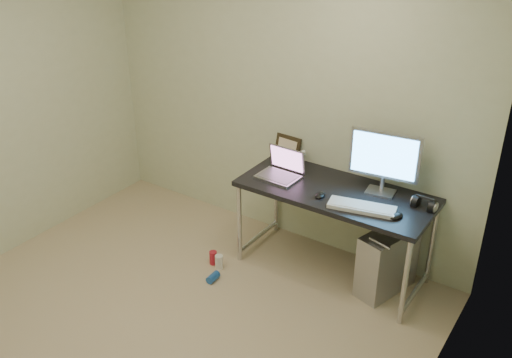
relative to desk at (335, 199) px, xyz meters
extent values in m
plane|color=tan|center=(-0.70, -1.42, -0.67)|extent=(3.50, 3.50, 0.00)
cube|color=beige|center=(-0.70, 0.33, 0.58)|extent=(3.50, 0.02, 2.50)
cube|color=beige|center=(1.05, -1.42, 0.58)|extent=(0.02, 3.50, 2.50)
cube|color=black|center=(0.00, 0.00, 0.06)|extent=(1.49, 0.65, 0.04)
cylinder|color=silver|center=(-0.71, -0.29, -0.31)|extent=(0.04, 0.04, 0.71)
cylinder|color=silver|center=(-0.71, 0.29, -0.31)|extent=(0.04, 0.04, 0.71)
cylinder|color=silver|center=(0.71, -0.29, -0.31)|extent=(0.04, 0.04, 0.71)
cylinder|color=silver|center=(0.71, 0.29, -0.31)|extent=(0.04, 0.04, 0.71)
cylinder|color=silver|center=(-0.71, 0.00, -0.59)|extent=(0.04, 0.57, 0.04)
cylinder|color=silver|center=(0.71, 0.00, -0.59)|extent=(0.04, 0.57, 0.04)
cube|color=#AFB0B4|center=(0.46, 0.02, -0.41)|extent=(0.35, 0.54, 0.52)
cylinder|color=#A3A2A9|center=(0.46, -0.19, -0.13)|extent=(0.18, 0.08, 0.02)
cylinder|color=#A3A2A9|center=(0.46, 0.22, -0.13)|extent=(0.18, 0.08, 0.02)
cylinder|color=black|center=(0.41, 0.28, -0.27)|extent=(0.01, 0.16, 0.69)
cylinder|color=black|center=(0.50, 0.26, -0.29)|extent=(0.02, 0.11, 0.71)
cylinder|color=#AF1C2E|center=(-0.86, -0.46, -0.61)|extent=(0.08, 0.08, 0.12)
cylinder|color=white|center=(-0.78, -0.48, -0.61)|extent=(0.09, 0.09, 0.12)
cylinder|color=#2055AD|center=(-0.72, -0.65, -0.63)|extent=(0.07, 0.12, 0.06)
cube|color=#A3A2A9|center=(-0.47, -0.08, 0.09)|extent=(0.33, 0.24, 0.02)
cube|color=slate|center=(-0.47, -0.08, 0.10)|extent=(0.29, 0.20, 0.00)
cube|color=gray|center=(-0.47, 0.05, 0.20)|extent=(0.33, 0.06, 0.21)
cube|color=#834E78|center=(-0.47, 0.04, 0.20)|extent=(0.29, 0.05, 0.18)
cube|color=#A3A2A9|center=(0.30, 0.15, 0.09)|extent=(0.23, 0.18, 0.02)
cylinder|color=#A3A2A9|center=(0.30, 0.17, 0.16)|extent=(0.03, 0.03, 0.11)
cube|color=#A3A2A9|center=(0.30, 0.16, 0.39)|extent=(0.52, 0.10, 0.36)
cube|color=#4495DE|center=(0.30, 0.13, 0.39)|extent=(0.47, 0.07, 0.31)
cube|color=silver|center=(0.29, -0.16, 0.10)|extent=(0.50, 0.26, 0.03)
ellipsoid|color=black|center=(0.54, -0.13, 0.10)|extent=(0.10, 0.13, 0.04)
ellipsoid|color=black|center=(-0.05, -0.16, 0.10)|extent=(0.08, 0.11, 0.04)
cylinder|color=black|center=(0.59, 0.11, 0.11)|extent=(0.05, 0.11, 0.10)
cylinder|color=black|center=(0.71, 0.11, 0.11)|extent=(0.05, 0.11, 0.10)
cube|color=black|center=(0.65, 0.11, 0.17)|extent=(0.14, 0.03, 0.01)
cube|color=black|center=(-0.61, 0.30, 0.18)|extent=(0.25, 0.09, 0.20)
cylinder|color=silver|center=(-0.44, 0.26, 0.13)|extent=(0.01, 0.01, 0.09)
cylinder|color=silver|center=(-0.44, 0.26, 0.19)|extent=(0.05, 0.04, 0.04)
camera|label=1|loc=(1.63, -3.53, 2.13)|focal=40.00mm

